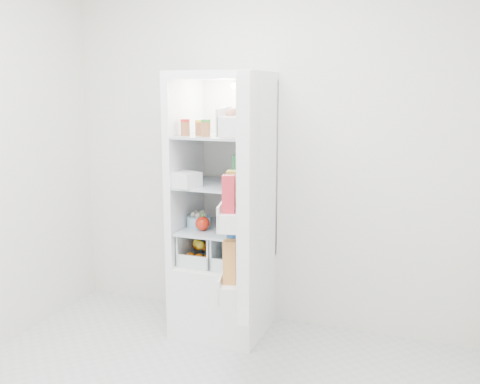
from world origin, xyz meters
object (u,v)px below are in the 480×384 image
at_px(red_cabbage, 245,217).
at_px(refrigerator, 226,237).
at_px(fridge_door, 244,198).
at_px(mushroom_bowl, 199,221).

bearing_deg(red_cabbage, refrigerator, 170.73).
relative_size(refrigerator, red_cabbage, 11.02).
height_order(refrigerator, red_cabbage, refrigerator).
bearing_deg(fridge_door, mushroom_bowl, 31.18).
bearing_deg(refrigerator, red_cabbage, -9.27).
bearing_deg(refrigerator, fridge_door, -59.48).
distance_m(refrigerator, red_cabbage, 0.23).
xyz_separation_m(red_cabbage, fridge_door, (0.22, -0.60, 0.26)).
xyz_separation_m(refrigerator, fridge_door, (0.37, -0.63, 0.43)).
bearing_deg(fridge_door, red_cabbage, 6.16).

